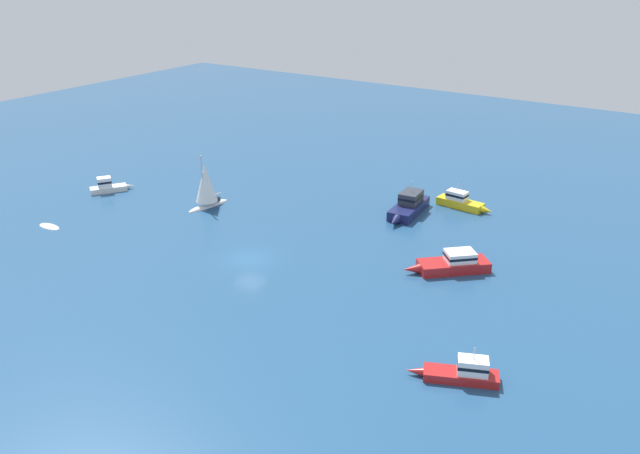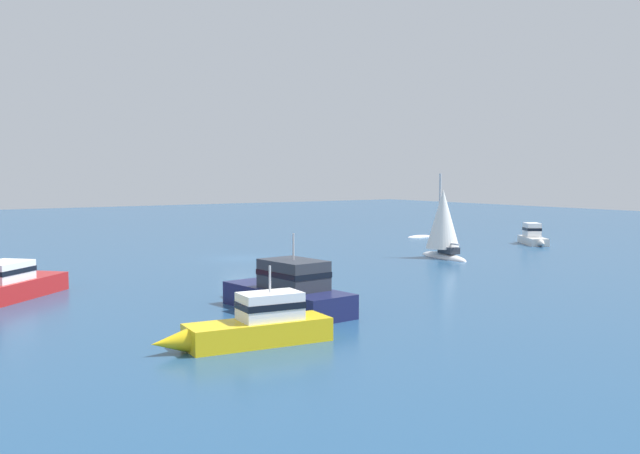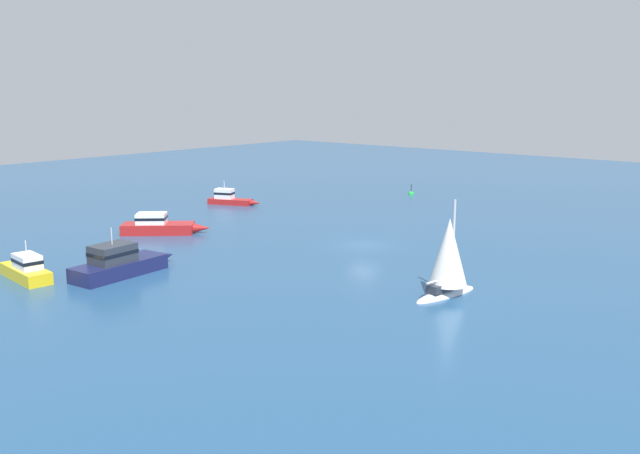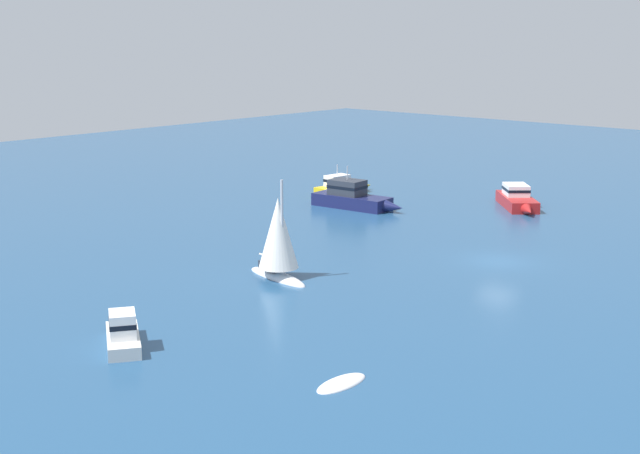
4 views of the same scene
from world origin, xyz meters
TOP-DOWN VIEW (x-y plane):
  - ground_plane at (0.00, 0.00)m, footprint 165.45×165.45m
  - launch at (23.18, -11.57)m, footprint 2.17×6.56m
  - powerboat at (8.15, -16.78)m, footprint 6.50×6.83m
  - cabin_cruiser at (18.38, -7.41)m, footprint 8.50×3.07m
  - motor_cruiser at (-6.52, -23.62)m, footprint 3.40×6.07m
  - sailboat at (7.81, 12.33)m, footprint 5.46×2.78m
  - channel_buoy at (-25.87, -12.01)m, footprint 0.76×0.76m

SIDE VIEW (x-z plane):
  - ground_plane at x=0.00m, z-range 0.00..0.00m
  - channel_buoy at x=-25.87m, z-range -0.81..0.83m
  - motor_cruiser at x=-6.52m, z-range -0.65..1.97m
  - launch at x=23.18m, z-range -0.69..2.10m
  - powerboat at x=8.15m, z-range -0.21..1.65m
  - cabin_cruiser at x=18.38m, z-range -0.86..2.63m
  - sailboat at x=7.81m, z-range -0.91..5.53m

